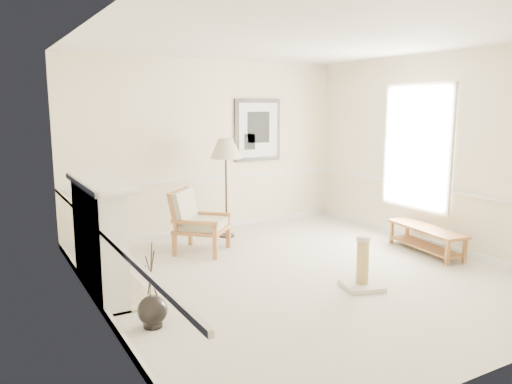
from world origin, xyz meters
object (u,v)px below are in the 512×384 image
floor_vase (152,311)px  bench (426,236)px  floor_lamp (226,151)px  armchair (195,219)px  scratching_post (362,272)px

floor_vase → bench: floor_vase is taller
floor_lamp → bench: floor_lamp is taller
floor_vase → bench: bearing=5.9°
armchair → scratching_post: (1.12, -2.37, -0.30)m
bench → armchair: bearing=149.3°
armchair → floor_lamp: floor_lamp is taller
armchair → bench: 3.39m
armchair → scratching_post: bearing=-110.8°
armchair → floor_lamp: size_ratio=0.63×
floor_vase → scratching_post: 2.50m
bench → scratching_post: size_ratio=2.20×
bench → scratching_post: 1.91m
bench → scratching_post: bearing=-160.2°
bench → scratching_post: (-1.79, -0.64, -0.06)m
floor_vase → bench: (4.28, 0.44, 0.09)m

